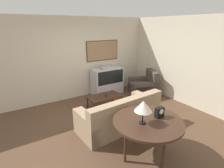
{
  "coord_description": "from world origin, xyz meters",
  "views": [
    {
      "loc": [
        -2.14,
        -3.42,
        2.42
      ],
      "look_at": [
        0.5,
        0.76,
        0.75
      ],
      "focal_mm": 28.0,
      "sensor_mm": 36.0,
      "label": 1
    }
  ],
  "objects_px": {
    "coffee_table": "(104,97)",
    "table_lamp": "(143,106)",
    "tv": "(107,81)",
    "console_table": "(148,123)",
    "mantel_clock": "(159,112)",
    "armchair": "(144,87)",
    "couch": "(120,116)"
  },
  "relations": [
    {
      "from": "couch",
      "to": "table_lamp",
      "type": "height_order",
      "value": "table_lamp"
    },
    {
      "from": "armchair",
      "to": "table_lamp",
      "type": "distance_m",
      "value": 3.47
    },
    {
      "from": "table_lamp",
      "to": "mantel_clock",
      "type": "xyz_separation_m",
      "value": [
        0.42,
        -0.0,
        -0.23
      ]
    },
    {
      "from": "coffee_table",
      "to": "tv",
      "type": "bearing_deg",
      "value": 54.85
    },
    {
      "from": "console_table",
      "to": "table_lamp",
      "type": "distance_m",
      "value": 0.42
    },
    {
      "from": "tv",
      "to": "coffee_table",
      "type": "relative_size",
      "value": 1.11
    },
    {
      "from": "tv",
      "to": "couch",
      "type": "distance_m",
      "value": 2.25
    },
    {
      "from": "mantel_clock",
      "to": "console_table",
      "type": "bearing_deg",
      "value": 175.52
    },
    {
      "from": "coffee_table",
      "to": "couch",
      "type": "bearing_deg",
      "value": -99.47
    },
    {
      "from": "coffee_table",
      "to": "console_table",
      "type": "relative_size",
      "value": 0.77
    },
    {
      "from": "armchair",
      "to": "table_lamp",
      "type": "relative_size",
      "value": 2.66
    },
    {
      "from": "armchair",
      "to": "coffee_table",
      "type": "distance_m",
      "value": 1.82
    },
    {
      "from": "couch",
      "to": "mantel_clock",
      "type": "relative_size",
      "value": 10.7
    },
    {
      "from": "tv",
      "to": "armchair",
      "type": "height_order",
      "value": "tv"
    },
    {
      "from": "armchair",
      "to": "tv",
      "type": "bearing_deg",
      "value": -97.9
    },
    {
      "from": "coffee_table",
      "to": "console_table",
      "type": "distance_m",
      "value": 2.26
    },
    {
      "from": "couch",
      "to": "coffee_table",
      "type": "relative_size",
      "value": 2.11
    },
    {
      "from": "coffee_table",
      "to": "console_table",
      "type": "height_order",
      "value": "console_table"
    },
    {
      "from": "tv",
      "to": "console_table",
      "type": "bearing_deg",
      "value": -107.67
    },
    {
      "from": "tv",
      "to": "table_lamp",
      "type": "bearing_deg",
      "value": -110.11
    },
    {
      "from": "couch",
      "to": "mantel_clock",
      "type": "bearing_deg",
      "value": 91.86
    },
    {
      "from": "couch",
      "to": "table_lamp",
      "type": "xyz_separation_m",
      "value": [
        -0.31,
        -1.12,
        0.79
      ]
    },
    {
      "from": "armchair",
      "to": "coffee_table",
      "type": "xyz_separation_m",
      "value": [
        -1.8,
        -0.24,
        0.07
      ]
    },
    {
      "from": "coffee_table",
      "to": "table_lamp",
      "type": "height_order",
      "value": "table_lamp"
    },
    {
      "from": "armchair",
      "to": "coffee_table",
      "type": "relative_size",
      "value": 1.15
    },
    {
      "from": "couch",
      "to": "armchair",
      "type": "relative_size",
      "value": 1.84
    },
    {
      "from": "coffee_table",
      "to": "mantel_clock",
      "type": "height_order",
      "value": "mantel_clock"
    },
    {
      "from": "tv",
      "to": "coffee_table",
      "type": "distance_m",
      "value": 1.18
    },
    {
      "from": "console_table",
      "to": "table_lamp",
      "type": "xyz_separation_m",
      "value": [
        -0.16,
        -0.02,
        0.39
      ]
    },
    {
      "from": "table_lamp",
      "to": "tv",
      "type": "bearing_deg",
      "value": 69.89
    },
    {
      "from": "table_lamp",
      "to": "coffee_table",
      "type": "bearing_deg",
      "value": 77.52
    },
    {
      "from": "coffee_table",
      "to": "table_lamp",
      "type": "relative_size",
      "value": 2.32
    }
  ]
}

